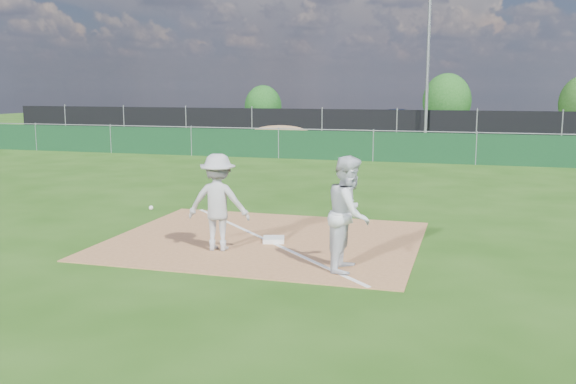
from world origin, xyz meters
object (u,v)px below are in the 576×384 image
Objects in this scene: light_pole at (428,66)px; tree_left at (263,107)px; runner at (349,213)px; car_left at (284,120)px; car_right at (485,129)px; play_at_first at (218,202)px; car_mid at (404,124)px; first_base at (274,240)px; tree_mid at (447,101)px.

light_pole reaches higher than tree_left.
runner is 0.39× the size of car_left.
runner reaches higher than car_right.
play_at_first is 0.95× the size of runner.
car_right is (2.49, 27.60, -0.35)m from runner.
car_left is 1.19× the size of car_right.
runner reaches higher than car_mid.
first_base is 2.44m from runner.
tree_left is 12.67m from tree_mid.
tree_left reaches higher than play_at_first.
first_base is 0.08× the size of car_mid.
first_base is 33.20m from tree_left.
first_base is 26.46m from car_mid.
first_base is 0.13× the size of tree_left.
light_pole is 19.49× the size of first_base.
light_pole reaches higher than tree_mid.
car_mid is 1.22× the size of car_right.
car_right is at bearing -82.15° from car_left.
runner is at bearing -39.18° from first_base.
light_pole is at bearing 86.64° from first_base.
play_at_first is (-2.08, -22.68, -3.08)m from light_pole.
tree_left is 0.79× the size of tree_mid.
runner is at bearing -69.29° from tree_left.
car_mid is at bearing 90.71° from first_base.
car_left is 4.81m from tree_left.
first_base is at bearing -149.77° from car_left.
first_base is at bearing -93.36° from light_pole.
first_base is 0.10× the size of car_right.
tree_left reaches higher than first_base.
tree_left is at bearing 108.74° from first_base.
car_mid is at bearing -83.81° from car_left.
car_left is 11.65m from tree_mid.
first_base is at bearing 50.88° from runner.
light_pole is at bearing 161.14° from car_right.
play_at_first is at bearing -151.74° from car_left.
car_mid is 11.48m from tree_left.
car_left is 1.60× the size of tree_left.
runner reaches higher than car_left.
light_pole reaches higher than runner.
tree_mid is at bearing 87.60° from light_pole.
first_base is at bearing -173.70° from car_right.
play_at_first reaches higher than first_base.
light_pole is 1.94× the size of car_right.
tree_left reaches higher than car_left.
play_at_first reaches higher than car_left.
light_pole reaches higher than play_at_first.
car_mid is (0.47, 27.30, -0.08)m from play_at_first.
light_pole is at bearing 84.76° from play_at_first.
tree_left reaches higher than car_right.
car_right is 8.16m from tree_mid.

